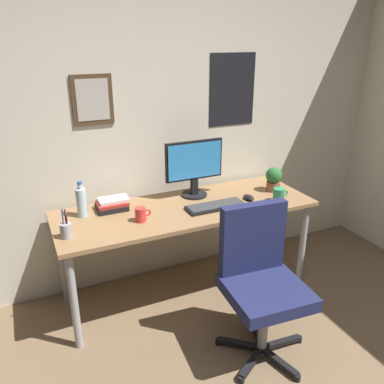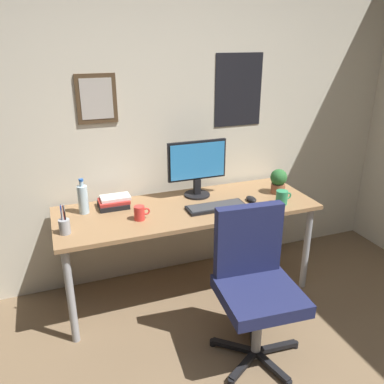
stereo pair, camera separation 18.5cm
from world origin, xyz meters
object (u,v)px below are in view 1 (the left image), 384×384
Objects in this scene: keyboard at (215,206)px; potted_plant at (274,178)px; book_stack_left at (112,204)px; office_chair at (260,275)px; coffee_mug_far at (141,214)px; coffee_mug_near at (279,195)px; computer_mouse at (249,197)px; water_bottle at (81,202)px; monitor at (194,166)px; pen_cup at (66,230)px.

potted_plant reaches higher than keyboard.
office_chair is at bearing -53.84° from book_stack_left.
coffee_mug_far is 0.56× the size of potted_plant.
coffee_mug_near reaches higher than keyboard.
computer_mouse is 0.44× the size of water_bottle.
coffee_mug_near is 1.05m from coffee_mug_far.
water_bottle is at bearing -171.47° from book_stack_left.
coffee_mug_near is at bearing -17.71° from book_stack_left.
coffee_mug_far is at bearing 130.36° from office_chair.
monitor is 0.36m from keyboard.
computer_mouse is at bearing 64.27° from office_chair.
computer_mouse is (0.32, 0.66, 0.21)m from office_chair.
coffee_mug_far is 0.48× the size of book_stack_left.
computer_mouse is 0.55× the size of pen_cup.
book_stack_left is at bearing 162.29° from coffee_mug_near.
water_bottle is 0.42m from coffee_mug_far.
keyboard is 0.94m from water_bottle.
potted_plant is (1.48, -0.14, -0.00)m from water_bottle.
pen_cup is (-0.15, -0.28, -0.05)m from water_bottle.
coffee_mug_far is 0.49m from pen_cup.
book_stack_left is at bearing 172.21° from potted_plant.
book_stack_left is (-1.26, 0.17, -0.07)m from potted_plant.
water_bottle is at bearing 164.30° from keyboard.
office_chair reaches higher than coffee_mug_near.
potted_plant is (1.14, 0.10, 0.06)m from coffee_mug_far.
coffee_mug_near is 0.23m from potted_plant.
potted_plant is at bearing 5.18° from coffee_mug_far.
office_chair is 4.75× the size of pen_cup.
water_bottle is 2.02× the size of coffee_mug_near.
pen_cup is (-1.01, -0.31, -0.19)m from monitor.
pen_cup is at bearing -162.99° from monitor.
coffee_mug_near is (0.19, -0.12, 0.03)m from computer_mouse.
office_chair is 1.15m from book_stack_left.
coffee_mug_near is at bearing -32.22° from computer_mouse.
monitor is at bearing 27.82° from coffee_mug_far.
office_chair is 0.66m from keyboard.
keyboard is at bearing 88.50° from office_chair.
potted_plant is at bearing -7.79° from book_stack_left.
computer_mouse is at bearing -10.53° from water_bottle.
book_stack_left is at bearing 114.53° from coffee_mug_far.
book_stack_left is at bearing 179.78° from monitor.
coffee_mug_near reaches higher than computer_mouse.
office_chair is at bearing -133.20° from coffee_mug_near.
computer_mouse is at bearing 2.34° from pen_cup.
coffee_mug_near is at bearing -2.39° from pen_cup.
potted_plant is (0.28, 0.08, 0.09)m from computer_mouse.
book_stack_left is at bearing 126.16° from office_chair.
office_chair is 1.28m from water_bottle.
keyboard is 0.56m from coffee_mug_far.
coffee_mug_far reaches higher than book_stack_left.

